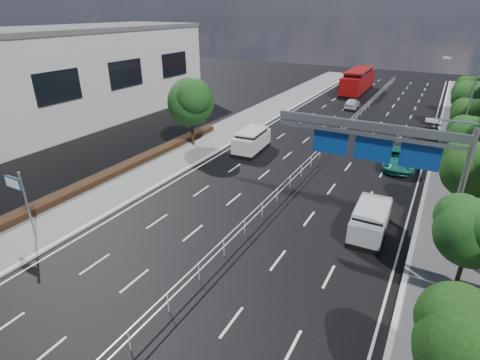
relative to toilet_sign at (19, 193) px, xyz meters
The scene contains 24 objects.
ground 11.34m from the toilet_sign, ahead, with size 160.00×160.00×0.00m, color black.
sidewalk_near 2.93m from the toilet_sign, behind, with size 5.00×140.00×0.14m, color slate.
kerb_near 3.48m from the toilet_sign, ahead, with size 0.25×140.00×0.15m, color silver.
median_fence 25.14m from the toilet_sign, 64.04° to the left, with size 0.05×85.00×1.02m.
hedge_near 6.10m from the toilet_sign, 115.13° to the left, with size 1.00×36.00×0.44m, color black.
toilet_sign is the anchor object (origin of this frame).
overhead_gantry 20.52m from the toilet_sign, 29.60° to the left, with size 10.24×0.38×7.45m.
streetlight_far 33.79m from the toilet_sign, 50.47° to the left, with size 2.78×2.40×9.00m.
near_building 26.29m from the toilet_sign, 136.62° to the left, with size 12.00×38.00×10.00m, color beige.
near_tree_back 18.07m from the toilet_sign, 93.14° to the left, with size 4.84×4.51×6.69m.
far_tree_b 22.22m from the toilet_sign, ahead, with size 3.74×3.49×5.23m.
far_tree_c 23.27m from the toilet_sign, 17.45° to the left, with size 3.52×3.28×4.94m.
far_tree_d 26.52m from the toilet_sign, 33.11° to the left, with size 3.85×3.59×5.34m.
far_tree_e 31.24m from the toilet_sign, 44.71° to the left, with size 3.63×3.38×5.13m.
far_tree_f 36.91m from the toilet_sign, 53.02° to the left, with size 3.52×3.28×5.02m.
far_tree_g 43.14m from the toilet_sign, 59.02° to the left, with size 3.96×3.69×5.45m.
far_tree_h 49.71m from the toilet_sign, 63.48° to the left, with size 3.41×3.18×4.91m.
white_minivan 20.03m from the toilet_sign, 76.27° to the left, with size 2.41×4.94×2.09m.
red_bus 52.00m from the toilet_sign, 82.13° to the left, with size 3.05×12.34×3.68m.
near_car_silver 41.93m from the toilet_sign, 77.65° to the left, with size 1.60×3.97×1.35m, color silver.
near_car_dark 53.16m from the toilet_sign, 84.62° to the left, with size 1.41×4.04×1.33m, color black.
silver_minivan 20.29m from the toilet_sign, 30.17° to the left, with size 1.99×4.47×1.84m.
parked_car_teal 28.17m from the toilet_sign, 51.57° to the left, with size 2.48×5.39×1.50m, color #166759.
parked_car_dark 35.53m from the toilet_sign, 57.11° to the left, with size 2.10×5.17×1.50m, color black.
Camera 1 is at (8.98, -10.45, 12.37)m, focal length 28.00 mm.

